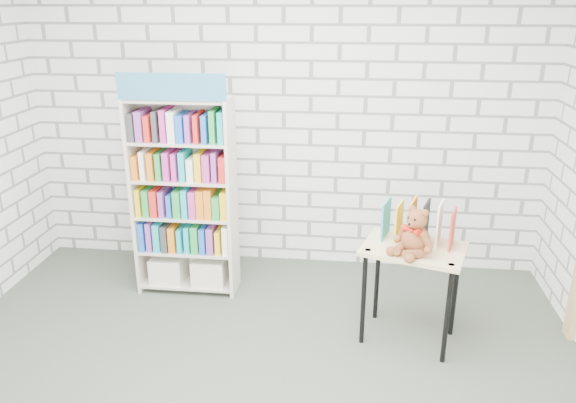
# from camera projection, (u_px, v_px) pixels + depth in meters

# --- Properties ---
(ground) EXTENTS (4.50, 4.50, 0.00)m
(ground) POSITION_uv_depth(u_px,v_px,m) (246.00, 399.00, 3.46)
(ground) COLOR #3F463B
(ground) RESTS_ON ground
(room_shell) EXTENTS (4.52, 4.02, 2.81)m
(room_shell) POSITION_uv_depth(u_px,v_px,m) (236.00, 113.00, 2.85)
(room_shell) COLOR silver
(room_shell) RESTS_ON ground
(bookshelf) EXTENTS (0.81, 0.32, 1.82)m
(bookshelf) POSITION_uv_depth(u_px,v_px,m) (185.00, 195.00, 4.52)
(bookshelf) COLOR beige
(bookshelf) RESTS_ON ground
(display_table) EXTENTS (0.78, 0.65, 0.73)m
(display_table) POSITION_uv_depth(u_px,v_px,m) (413.00, 260.00, 3.87)
(display_table) COLOR #DCBC84
(display_table) RESTS_ON ground
(table_books) EXTENTS (0.51, 0.34, 0.28)m
(table_books) POSITION_uv_depth(u_px,v_px,m) (419.00, 222.00, 3.88)
(table_books) COLOR teal
(table_books) RESTS_ON display_table
(teddy_bear) EXTENTS (0.31, 0.31, 0.32)m
(teddy_bear) POSITION_uv_depth(u_px,v_px,m) (414.00, 235.00, 3.70)
(teddy_bear) COLOR maroon
(teddy_bear) RESTS_ON display_table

